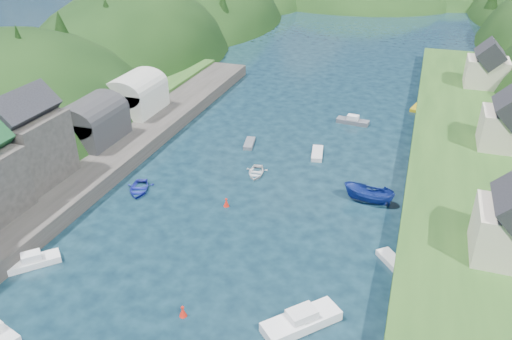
% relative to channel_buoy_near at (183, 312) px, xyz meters
% --- Properties ---
extents(ground, '(600.00, 600.00, 0.00)m').
position_rel_channel_buoy_near_xyz_m(ground, '(-0.17, 42.47, -0.48)').
color(ground, black).
rests_on(ground, ground).
extents(hillside_left, '(44.00, 245.56, 52.00)m').
position_rel_channel_buoy_near_xyz_m(hillside_left, '(-45.17, 67.47, -8.51)').
color(hillside_left, black).
rests_on(hillside_left, ground).
extents(far_hills, '(103.00, 68.00, 44.00)m').
position_rel_channel_buoy_near_xyz_m(far_hills, '(1.05, 166.48, -11.28)').
color(far_hills, black).
rests_on(far_hills, ground).
extents(hill_trees, '(91.53, 147.61, 12.20)m').
position_rel_channel_buoy_near_xyz_m(hill_trees, '(-1.49, 57.87, 10.50)').
color(hill_trees, black).
rests_on(hill_trees, ground).
extents(quay_left, '(12.00, 110.00, 2.00)m').
position_rel_channel_buoy_near_xyz_m(quay_left, '(-24.17, 12.47, 0.52)').
color(quay_left, '#2D2B28').
rests_on(quay_left, ground).
extents(boat_sheds, '(7.00, 21.00, 7.50)m').
position_rel_channel_buoy_near_xyz_m(boat_sheds, '(-26.17, 31.47, 4.79)').
color(boat_sheds, '#2D2D30').
rests_on(boat_sheds, quay_left).
extents(terrace_right, '(16.00, 120.00, 2.40)m').
position_rel_channel_buoy_near_xyz_m(terrace_right, '(24.83, 32.47, 0.72)').
color(terrace_right, '#234719').
rests_on(terrace_right, ground).
extents(right_bank_cottages, '(9.00, 59.24, 8.41)m').
position_rel_channel_buoy_near_xyz_m(right_bank_cottages, '(27.83, 40.80, 5.36)').
color(right_bank_cottages, beige).
rests_on(right_bank_cottages, terrace_right).
extents(channel_buoy_near, '(0.70, 0.70, 1.10)m').
position_rel_channel_buoy_near_xyz_m(channel_buoy_near, '(0.00, 0.00, 0.00)').
color(channel_buoy_near, red).
rests_on(channel_buoy_near, ground).
extents(channel_buoy_far, '(0.70, 0.70, 1.10)m').
position_rel_channel_buoy_near_xyz_m(channel_buoy_far, '(-2.99, 17.82, 0.00)').
color(channel_buoy_far, red).
rests_on(channel_buoy_far, ground).
extents(moored_boats, '(38.43, 80.14, 2.33)m').
position_rel_channel_buoy_near_xyz_m(moored_boats, '(0.45, 9.46, 0.17)').
color(moored_boats, silver).
rests_on(moored_boats, ground).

